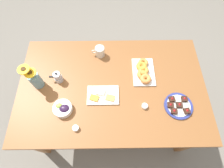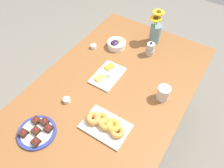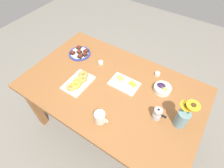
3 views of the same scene
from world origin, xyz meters
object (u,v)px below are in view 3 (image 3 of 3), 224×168
(cheese_platter, at_px, (125,84))
(flower_vase, at_px, (182,117))
(moka_pot, at_px, (157,114))
(dining_table, at_px, (112,93))
(jam_cup_berry, at_px, (157,74))
(dessert_plate, at_px, (80,53))
(jam_cup_honey, at_px, (101,63))
(grape_bowl, at_px, (162,88))
(croissant_platter, at_px, (78,81))
(coffee_mug, at_px, (100,117))

(cheese_platter, height_order, flower_vase, flower_vase)
(flower_vase, bearing_deg, cheese_platter, 168.55)
(cheese_platter, relative_size, moka_pot, 2.18)
(flower_vase, height_order, moka_pot, flower_vase)
(dining_table, distance_m, jam_cup_berry, 0.46)
(moka_pot, bearing_deg, dining_table, 171.91)
(dessert_plate, distance_m, flower_vase, 1.17)
(dining_table, distance_m, jam_cup_honey, 0.33)
(grape_bowl, bearing_deg, croissant_platter, -153.26)
(croissant_platter, relative_size, moka_pot, 2.41)
(moka_pot, bearing_deg, flower_vase, 14.15)
(croissant_platter, bearing_deg, grape_bowl, 26.74)
(flower_vase, bearing_deg, moka_pot, -165.85)
(flower_vase, bearing_deg, coffee_mug, -149.20)
(grape_bowl, distance_m, croissant_platter, 0.74)
(flower_vase, bearing_deg, croissant_platter, -173.20)
(croissant_platter, xyz_separation_m, jam_cup_honey, (0.02, 0.32, -0.01))
(cheese_platter, xyz_separation_m, jam_cup_berry, (0.20, 0.27, 0.01))
(cheese_platter, distance_m, croissant_platter, 0.42)
(dining_table, height_order, jam_cup_honey, jam_cup_honey)
(grape_bowl, xyz_separation_m, jam_cup_honey, (-0.65, -0.02, -0.01))
(dessert_plate, bearing_deg, moka_pot, -14.34)
(jam_cup_honey, height_order, dessert_plate, dessert_plate)
(dining_table, bearing_deg, moka_pot, -8.09)
(jam_cup_berry, distance_m, dessert_plate, 0.82)
(jam_cup_honey, bearing_deg, moka_pot, -19.54)
(jam_cup_honey, bearing_deg, croissant_platter, -93.26)
(grape_bowl, xyz_separation_m, cheese_platter, (-0.31, -0.12, -0.02))
(dining_table, height_order, moka_pot, moka_pot)
(croissant_platter, height_order, flower_vase, flower_vase)
(coffee_mug, height_order, grape_bowl, coffee_mug)
(moka_pot, bearing_deg, jam_cup_honey, 160.46)
(coffee_mug, height_order, cheese_platter, coffee_mug)
(jam_cup_berry, distance_m, moka_pot, 0.46)
(grape_bowl, height_order, cheese_platter, grape_bowl)
(coffee_mug, distance_m, cheese_platter, 0.42)
(jam_cup_honey, xyz_separation_m, dessert_plate, (-0.27, -0.00, -0.00))
(jam_cup_berry, bearing_deg, croissant_platter, -138.71)
(dessert_plate, bearing_deg, coffee_mug, -39.05)
(grape_bowl, bearing_deg, dessert_plate, -178.89)
(jam_cup_honey, bearing_deg, dessert_plate, -179.67)
(dining_table, distance_m, moka_pot, 0.48)
(croissant_platter, xyz_separation_m, moka_pot, (0.73, 0.07, 0.02))
(coffee_mug, xyz_separation_m, jam_cup_berry, (0.17, 0.69, -0.04))
(dining_table, xyz_separation_m, jam_cup_berry, (0.28, 0.36, 0.10))
(dining_table, relative_size, dessert_plate, 7.03)
(coffee_mug, xyz_separation_m, moka_pot, (0.35, 0.26, -0.00))
(dining_table, height_order, dessert_plate, dessert_plate)
(cheese_platter, distance_m, dessert_plate, 0.61)
(coffee_mug, bearing_deg, flower_vase, 30.80)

